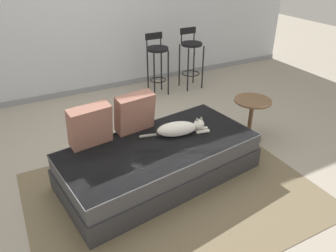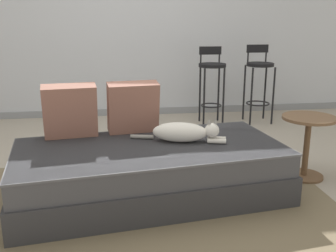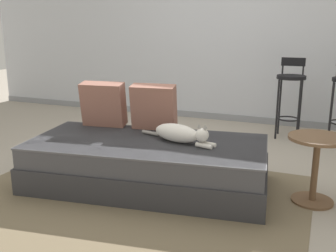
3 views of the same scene
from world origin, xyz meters
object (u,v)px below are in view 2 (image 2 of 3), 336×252
at_px(couch, 150,170).
at_px(throw_pillow_middle, 133,107).
at_px(side_table, 307,138).
at_px(bar_stool_near_window, 212,76).
at_px(bar_stool_by_doorway, 259,76).
at_px(cat, 184,132).
at_px(throw_pillow_corner, 70,111).

height_order(couch, throw_pillow_middle, throw_pillow_middle).
bearing_deg(side_table, bar_stool_near_window, 101.51).
distance_m(throw_pillow_middle, bar_stool_by_doorway, 2.36).
relative_size(couch, cat, 2.90).
bearing_deg(throw_pillow_middle, couch, -74.69).
xyz_separation_m(couch, bar_stool_by_doorway, (1.58, 2.02, 0.40)).
distance_m(cat, side_table, 1.08).
distance_m(couch, side_table, 1.36).
bearing_deg(throw_pillow_middle, side_table, -7.37).
height_order(throw_pillow_middle, bar_stool_near_window, bar_stool_near_window).
distance_m(throw_pillow_middle, cat, 0.50).
bearing_deg(bar_stool_by_doorway, cat, -123.88).
xyz_separation_m(couch, cat, (0.27, 0.07, 0.27)).
xyz_separation_m(throw_pillow_corner, cat, (0.87, -0.23, -0.14)).
bearing_deg(couch, side_table, 7.81).
bearing_deg(bar_stool_near_window, bar_stool_by_doorway, -0.05).
xyz_separation_m(couch, throw_pillow_middle, (-0.10, 0.37, 0.41)).
distance_m(throw_pillow_corner, throw_pillow_middle, 0.50).
bearing_deg(throw_pillow_corner, couch, -26.83).
xyz_separation_m(bar_stool_near_window, side_table, (0.37, -1.84, -0.27)).
relative_size(cat, side_table, 1.36).
relative_size(bar_stool_near_window, side_table, 1.81).
relative_size(throw_pillow_corner, side_table, 0.81).
bearing_deg(throw_pillow_middle, bar_stool_near_window, 57.21).
relative_size(throw_pillow_corner, bar_stool_near_window, 0.45).
xyz_separation_m(cat, side_table, (1.07, 0.11, -0.13)).
height_order(cat, bar_stool_by_doorway, bar_stool_by_doorway).
height_order(couch, side_table, side_table).
height_order(throw_pillow_corner, throw_pillow_middle, throw_pillow_corner).
height_order(cat, bar_stool_near_window, bar_stool_near_window).
bearing_deg(cat, side_table, 6.14).
bearing_deg(bar_stool_near_window, couch, -115.47).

